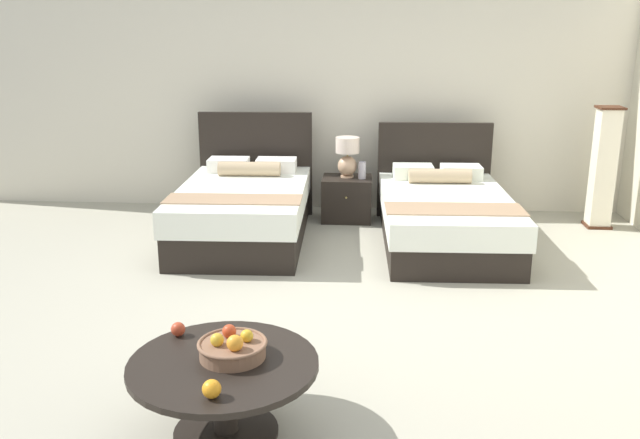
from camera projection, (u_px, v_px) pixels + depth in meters
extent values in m
cube|color=#A7A38F|center=(334.00, 309.00, 5.21)|extent=(9.99, 9.73, 0.02)
cube|color=beige|center=(349.00, 91.00, 7.76)|extent=(9.99, 0.12, 2.74)
cube|color=black|center=(244.00, 226.00, 6.79)|extent=(1.25, 2.02, 0.32)
cube|color=white|center=(243.00, 198.00, 6.71)|extent=(1.30, 2.06, 0.25)
cube|color=black|center=(256.00, 164.00, 7.65)|extent=(1.27, 0.10, 1.17)
cube|color=white|center=(229.00, 165.00, 7.37)|extent=(0.44, 0.31, 0.14)
cube|color=white|center=(276.00, 165.00, 7.35)|extent=(0.44, 0.31, 0.14)
cylinder|color=tan|center=(249.00, 169.00, 7.13)|extent=(0.66, 0.17, 0.15)
cube|color=#A07F60|center=(233.00, 199.00, 6.17)|extent=(1.26, 0.43, 0.01)
cube|color=black|center=(444.00, 232.00, 6.65)|extent=(1.24, 2.09, 0.28)
cube|color=white|center=(446.00, 207.00, 6.58)|extent=(1.28, 2.13, 0.23)
cube|color=black|center=(434.00, 170.00, 7.56)|extent=(1.26, 0.10, 1.07)
cube|color=white|center=(413.00, 172.00, 7.28)|extent=(0.43, 0.31, 0.14)
cube|color=white|center=(461.00, 172.00, 7.26)|extent=(0.43, 0.31, 0.14)
cylinder|color=tan|center=(440.00, 176.00, 7.03)|extent=(0.65, 0.17, 0.15)
cube|color=#A07F60|center=(455.00, 209.00, 6.04)|extent=(1.25, 0.47, 0.01)
cube|color=black|center=(347.00, 199.00, 7.51)|extent=(0.55, 0.47, 0.48)
sphere|color=tan|center=(346.00, 198.00, 7.26)|extent=(0.02, 0.02, 0.02)
cylinder|color=tan|center=(347.00, 176.00, 7.46)|extent=(0.15, 0.15, 0.02)
ellipsoid|color=tan|center=(347.00, 166.00, 7.43)|extent=(0.21, 0.21, 0.22)
cylinder|color=#99844C|center=(347.00, 154.00, 7.39)|extent=(0.02, 0.02, 0.04)
cylinder|color=beige|center=(348.00, 145.00, 7.36)|extent=(0.26, 0.26, 0.17)
cylinder|color=#BBB3BD|center=(362.00, 171.00, 7.37)|extent=(0.08, 0.08, 0.18)
torus|color=#BBB3BD|center=(362.00, 162.00, 7.34)|extent=(0.08, 0.08, 0.01)
cylinder|color=black|center=(226.00, 431.00, 3.60)|extent=(0.56, 0.56, 0.02)
cylinder|color=black|center=(225.00, 401.00, 3.55)|extent=(0.13, 0.13, 0.39)
cylinder|color=black|center=(223.00, 364.00, 3.49)|extent=(0.99, 0.99, 0.04)
cylinder|color=brown|center=(233.00, 350.00, 3.52)|extent=(0.35, 0.35, 0.08)
torus|color=brown|center=(232.00, 343.00, 3.51)|extent=(0.37, 0.37, 0.02)
sphere|color=gold|center=(217.00, 340.00, 3.47)|extent=(0.07, 0.07, 0.07)
sphere|color=orange|center=(235.00, 343.00, 3.42)|extent=(0.09, 0.09, 0.09)
sphere|color=gold|center=(247.00, 336.00, 3.52)|extent=(0.07, 0.07, 0.07)
sphere|color=#BB3D1F|center=(229.00, 331.00, 3.57)|extent=(0.07, 0.07, 0.07)
sphere|color=#B13C23|center=(178.00, 329.00, 3.76)|extent=(0.08, 0.08, 0.08)
sphere|color=orange|center=(212.00, 389.00, 3.13)|extent=(0.09, 0.09, 0.09)
cube|color=#442314|center=(597.00, 225.00, 7.31)|extent=(0.26, 0.26, 0.03)
cube|color=#F3E9CE|center=(603.00, 168.00, 7.13)|extent=(0.22, 0.22, 1.24)
cube|color=#442314|center=(611.00, 108.00, 6.96)|extent=(0.26, 0.26, 0.02)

